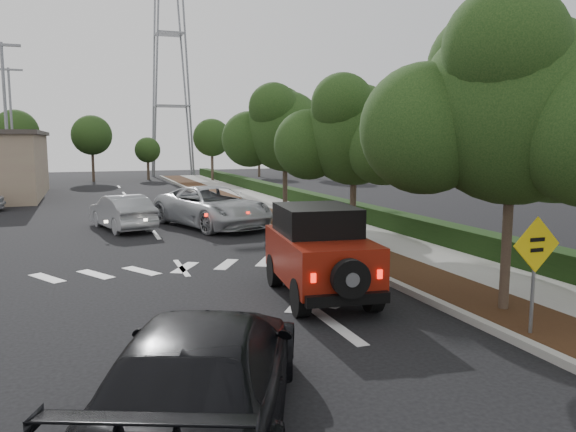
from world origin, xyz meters
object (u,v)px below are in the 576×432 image
silver_suv_ahead (212,207)px  black_suv_oncoming (205,372)px  red_jeep (318,251)px  speed_hump_sign (535,259)px

silver_suv_ahead → black_suv_oncoming: size_ratio=1.16×
silver_suv_ahead → red_jeep: bearing=-108.6°
red_jeep → speed_hump_sign: bearing=-51.4°
red_jeep → silver_suv_ahead: 11.20m
red_jeep → silver_suv_ahead: red_jeep is taller
red_jeep → silver_suv_ahead: bearing=96.7°
red_jeep → speed_hump_sign: speed_hump_sign is taller
silver_suv_ahead → black_suv_oncoming: silver_suv_ahead is taller
silver_suv_ahead → speed_hump_sign: (2.51, -15.20, 0.64)m
silver_suv_ahead → black_suv_oncoming: (-3.66, -16.36, -0.08)m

